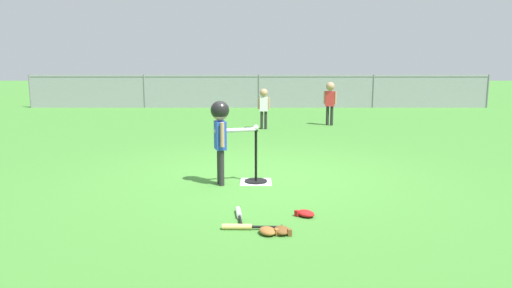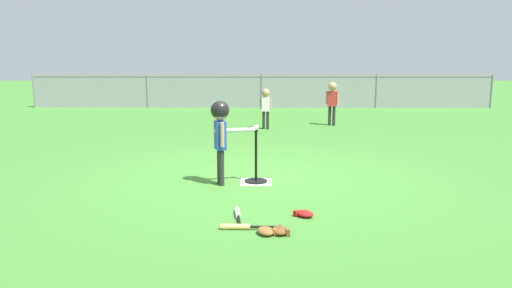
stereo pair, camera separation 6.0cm
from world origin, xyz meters
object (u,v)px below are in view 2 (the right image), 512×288
object	(u,v)px
spare_bat_silver	(238,214)
glove_by_plate	(280,230)
fielder_near_right	(266,103)
glove_near_bats	(304,214)
spare_bat_wood	(242,227)
batting_tee	(256,173)
glove_tossed_aside	(266,231)
fielder_deep_right	(332,98)
batter_child	(221,125)
baseball_on_tee	(256,127)

from	to	relation	value
spare_bat_silver	glove_by_plate	bearing A→B (deg)	-49.50
fielder_near_right	glove_near_bats	xyz separation A→B (m)	(0.36, -6.74, -0.60)
spare_bat_silver	spare_bat_wood	distance (m)	0.41
glove_by_plate	glove_near_bats	size ratio (longest dim) A/B	0.85
batting_tee	fielder_near_right	size ratio (longest dim) A/B	0.75
fielder_near_right	spare_bat_wood	xyz separation A→B (m)	(-0.32, -7.16, -0.61)
spare_bat_silver	glove_tossed_aside	size ratio (longest dim) A/B	2.24
spare_bat_wood	fielder_deep_right	bearing A→B (deg)	75.39
batter_child	glove_by_plate	world-z (taller)	batter_child
batting_tee	fielder_deep_right	world-z (taller)	fielder_deep_right
batter_child	glove_by_plate	distance (m)	2.22
fielder_near_right	spare_bat_silver	world-z (taller)	fielder_near_right
spare_bat_wood	glove_by_plate	bearing A→B (deg)	-17.17
spare_bat_silver	glove_by_plate	xyz separation A→B (m)	(0.45, -0.53, 0.01)
batting_tee	batter_child	world-z (taller)	batter_child
baseball_on_tee	glove_tossed_aside	size ratio (longest dim) A/B	0.28
fielder_deep_right	baseball_on_tee	bearing A→B (deg)	-108.02
batting_tee	fielder_deep_right	size ratio (longest dim) A/B	0.67
baseball_on_tee	batter_child	size ratio (longest dim) A/B	0.06
fielder_deep_right	glove_by_plate	distance (m)	8.16
spare_bat_silver	glove_by_plate	distance (m)	0.69
batter_child	glove_by_plate	size ratio (longest dim) A/B	5.04
batter_child	spare_bat_silver	bearing A→B (deg)	-78.18
fielder_near_right	fielder_deep_right	world-z (taller)	fielder_deep_right
spare_bat_wood	glove_near_bats	xyz separation A→B (m)	(0.68, 0.42, 0.01)
batting_tee	glove_tossed_aside	size ratio (longest dim) A/B	2.83
batting_tee	spare_bat_wood	size ratio (longest dim) A/B	1.20
batting_tee	glove_tossed_aside	distance (m)	2.10
batting_tee	spare_bat_wood	xyz separation A→B (m)	(-0.13, -1.95, -0.09)
baseball_on_tee	glove_near_bats	size ratio (longest dim) A/B	0.27
glove_by_plate	glove_near_bats	xyz separation A→B (m)	(0.29, 0.54, 0.00)
batting_tee	fielder_near_right	bearing A→B (deg)	87.90
glove_near_bats	glove_by_plate	bearing A→B (deg)	-118.00
batter_child	spare_bat_wood	size ratio (longest dim) A/B	1.88
batter_child	fielder_near_right	world-z (taller)	batter_child
batting_tee	glove_by_plate	xyz separation A→B (m)	(0.26, -2.07, -0.09)
spare_bat_silver	glove_near_bats	distance (m)	0.74
fielder_deep_right	spare_bat_wood	bearing A→B (deg)	-104.61
glove_near_bats	fielder_deep_right	bearing A→B (deg)	79.59
glove_by_plate	fielder_near_right	bearing A→B (deg)	90.57
baseball_on_tee	spare_bat_silver	size ratio (longest dim) A/B	0.13
fielder_near_right	glove_near_bats	distance (m)	6.78
batter_child	spare_bat_silver	distance (m)	1.65
fielder_near_right	batting_tee	bearing A→B (deg)	-92.10
spare_bat_wood	fielder_near_right	bearing A→B (deg)	87.44
batting_tee	glove_tossed_aside	bearing A→B (deg)	-86.69
fielder_deep_right	spare_bat_wood	xyz separation A→B (m)	(-2.04, -7.84, -0.69)
spare_bat_wood	glove_by_plate	distance (m)	0.41
baseball_on_tee	spare_bat_wood	distance (m)	2.10
fielder_near_right	glove_near_bats	world-z (taller)	fielder_near_right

